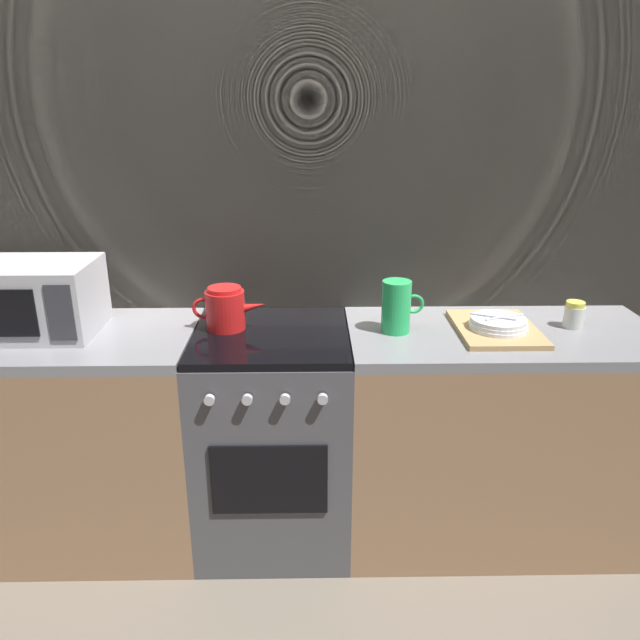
{
  "coord_description": "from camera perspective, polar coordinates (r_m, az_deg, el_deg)",
  "views": [
    {
      "loc": [
        0.15,
        -2.17,
        1.74
      ],
      "look_at": [
        0.19,
        0.0,
        0.95
      ],
      "focal_mm": 34.29,
      "sensor_mm": 36.0,
      "label": 1
    }
  ],
  "objects": [
    {
      "name": "counter_left",
      "position": [
        2.73,
        -23.84,
        -10.05
      ],
      "size": [
        1.2,
        0.6,
        0.9
      ],
      "color": "#997251",
      "rests_on": "ground_plane"
    },
    {
      "name": "kettle",
      "position": [
        2.37,
        -8.8,
        1.07
      ],
      "size": [
        0.28,
        0.15,
        0.17
      ],
      "color": "red",
      "rests_on": "stove_unit"
    },
    {
      "name": "microwave",
      "position": [
        2.53,
        -25.19,
        1.85
      ],
      "size": [
        0.46,
        0.35,
        0.27
      ],
      "color": "#B2B2B7",
      "rests_on": "counter_left"
    },
    {
      "name": "dish_pile",
      "position": [
        2.41,
        16.2,
        -0.59
      ],
      "size": [
        0.3,
        0.4,
        0.07
      ],
      "color": "tan",
      "rests_on": "counter_right"
    },
    {
      "name": "counter_right",
      "position": [
        2.63,
        15.95,
        -10.19
      ],
      "size": [
        1.2,
        0.6,
        0.9
      ],
      "color": "#997251",
      "rests_on": "ground_plane"
    },
    {
      "name": "spice_jar",
      "position": [
        2.56,
        22.63,
        0.45
      ],
      "size": [
        0.08,
        0.08,
        0.1
      ],
      "color": "silver",
      "rests_on": "counter_right"
    },
    {
      "name": "pitcher",
      "position": [
        2.32,
        7.16,
        1.25
      ],
      "size": [
        0.16,
        0.11,
        0.2
      ],
      "color": "green",
      "rests_on": "counter_right"
    },
    {
      "name": "ground_plane",
      "position": [
        2.78,
        -4.09,
        -18.74
      ],
      "size": [
        8.0,
        8.0,
        0.0
      ],
      "primitive_type": "plane",
      "color": "#6B6054"
    },
    {
      "name": "back_wall",
      "position": [
        2.56,
        -4.39,
        7.73
      ],
      "size": [
        3.6,
        0.05,
        2.4
      ],
      "color": "#A39989",
      "rests_on": "ground_plane"
    },
    {
      "name": "stove_unit",
      "position": [
        2.53,
        -4.34,
        -10.77
      ],
      "size": [
        0.6,
        0.63,
        0.9
      ],
      "color": "#4C4C51",
      "rests_on": "ground_plane"
    }
  ]
}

